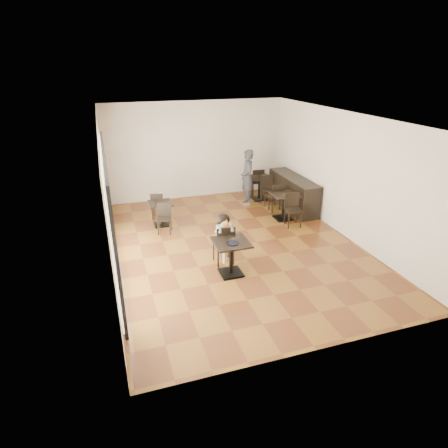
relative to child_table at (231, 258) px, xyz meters
name	(u,v)px	position (x,y,z in m)	size (l,w,h in m)	color
floor	(235,245)	(0.57, 1.30, -0.40)	(6.00, 8.00, 0.01)	brown
ceiling	(237,117)	(0.57, 1.30, 2.80)	(6.00, 8.00, 0.01)	white
wall_back	(196,150)	(0.57, 5.30, 1.20)	(6.00, 0.01, 3.20)	beige
wall_front	(328,265)	(0.57, -2.70, 1.20)	(6.00, 0.01, 3.20)	beige
wall_left	(106,199)	(-2.43, 1.30, 1.20)	(0.01, 8.00, 3.20)	beige
wall_right	(344,175)	(3.57, 1.30, 1.20)	(0.01, 8.00, 3.20)	beige
storefront_window	(110,215)	(-2.40, 0.80, 1.00)	(0.04, 4.50, 2.60)	white
child_table	(231,258)	(0.00, 0.00, 0.00)	(0.76, 0.76, 0.80)	black
child_chair	(223,244)	(0.00, 0.55, 0.08)	(0.43, 0.43, 0.96)	black
child	(223,239)	(0.00, 0.55, 0.21)	(0.43, 0.61, 1.21)	slate
plate	(233,243)	(0.00, -0.10, 0.41)	(0.27, 0.27, 0.02)	black
pizza_slice	(226,224)	(0.00, 0.36, 0.65)	(0.28, 0.22, 0.06)	tan
adult_patron	(247,177)	(1.93, 4.04, 0.50)	(0.66, 0.43, 1.80)	#3B3A40
cafe_table_mid	(283,206)	(2.50, 2.51, -0.01)	(0.74, 0.74, 0.78)	black
cafe_table_left	(161,214)	(-1.03, 3.16, -0.06)	(0.65, 0.65, 0.69)	black
cafe_table_back	(259,188)	(2.50, 4.34, -0.01)	(0.74, 0.74, 0.78)	black
chair_mid_a	(277,198)	(2.53, 3.06, 0.07)	(0.42, 0.42, 0.94)	black
chair_mid_b	(293,210)	(2.53, 1.96, 0.07)	(0.42, 0.42, 0.94)	black
chair_left_a	(158,205)	(-1.03, 3.71, 0.01)	(0.37, 0.37, 0.82)	black
chair_left_b	(164,219)	(-1.03, 2.61, 0.01)	(0.37, 0.37, 0.82)	black
chair_back_a	(256,182)	(2.58, 4.80, 0.07)	(0.42, 0.42, 0.94)	black
chair_back_b	(268,190)	(2.58, 3.79, 0.07)	(0.42, 0.42, 0.94)	black
service_counter	(293,192)	(3.22, 3.30, 0.10)	(0.60, 2.40, 1.00)	black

